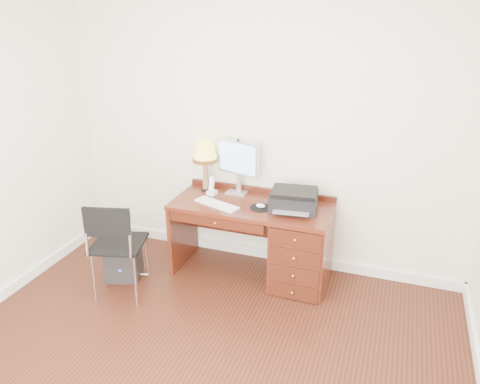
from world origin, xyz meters
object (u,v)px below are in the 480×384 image
at_px(equipment_box, 124,260).
at_px(phone, 212,189).
at_px(leg_lamp, 205,154).
at_px(chair, 113,240).
at_px(desk, 284,241).
at_px(monitor, 237,161).
at_px(printer, 294,200).

bearing_deg(equipment_box, phone, 19.09).
height_order(leg_lamp, chair, leg_lamp).
xyz_separation_m(desk, phone, (-0.76, 0.09, 0.39)).
bearing_deg(leg_lamp, chair, -116.95).
bearing_deg(monitor, desk, -6.90).
bearing_deg(leg_lamp, monitor, 8.25).
xyz_separation_m(leg_lamp, phone, (0.10, -0.09, -0.32)).
xyz_separation_m(desk, monitor, (-0.55, 0.23, 0.67)).
xyz_separation_m(desk, chair, (-1.35, -0.77, 0.16)).
bearing_deg(desk, equipment_box, -162.32).
xyz_separation_m(printer, chair, (-1.43, -0.79, -0.27)).
distance_m(monitor, leg_lamp, 0.33).
relative_size(chair, equipment_box, 2.60).
bearing_deg(desk, chair, -150.27).
bearing_deg(equipment_box, printer, -1.70).
distance_m(phone, chair, 1.07).
distance_m(printer, chair, 1.65).
relative_size(printer, leg_lamp, 0.89).
height_order(monitor, leg_lamp, monitor).
relative_size(printer, phone, 2.48).
relative_size(desk, phone, 8.17).
bearing_deg(printer, phone, 168.50).
bearing_deg(chair, printer, 14.14).
xyz_separation_m(printer, equipment_box, (-1.56, -0.48, -0.66)).
bearing_deg(phone, leg_lamp, 147.03).
relative_size(desk, monitor, 2.84).
distance_m(monitor, printer, 0.70).
bearing_deg(printer, leg_lamp, 163.57).
bearing_deg(equipment_box, leg_lamp, 27.82).
relative_size(monitor, equipment_box, 1.46).
xyz_separation_m(chair, equipment_box, (-0.13, 0.30, -0.39)).
relative_size(phone, chair, 0.20).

